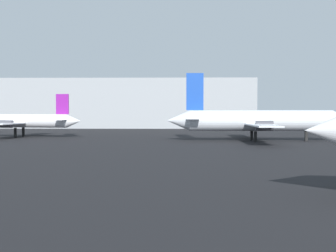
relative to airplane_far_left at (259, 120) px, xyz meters
The scene contains 3 objects.
airplane_far_left is the anchor object (origin of this frame).
airplane_far_right 43.70m from the airplane_far_left, 167.98° to the left, with size 25.66×18.55×7.83m.
terminal_building 64.96m from the airplane_far_left, 118.90° to the left, with size 76.84×23.76×13.14m, color #999EA3.
Camera 1 is at (2.20, -6.75, 5.30)m, focal length 50.25 mm.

